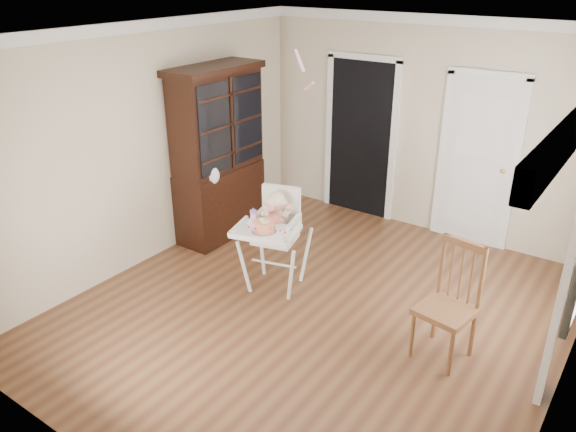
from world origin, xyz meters
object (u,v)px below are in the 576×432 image
Objects in this scene: china_cabinet at (218,154)px; high_chair at (275,229)px; sippy_cup at (253,216)px; dining_chair at (448,306)px; cake at (264,226)px.

high_chair is at bearing -26.52° from china_cabinet.
dining_chair reaches higher than sippy_cup.
sippy_cup is (-0.23, 0.11, 0.01)m from cake.
cake is at bearing -92.20° from high_chair.
china_cabinet is (-1.42, 0.94, 0.23)m from cake.
sippy_cup is (-0.17, -0.15, 0.16)m from high_chair.
cake is at bearing -165.14° from dining_chair.
cake is at bearing -33.57° from china_cabinet.
sippy_cup is at bearing -168.90° from dining_chair.
high_chair is at bearing 42.15° from sippy_cup.
high_chair is 0.27m from sippy_cup.
cake is 1.52× the size of sippy_cup.
high_chair is 0.31m from cake.
sippy_cup is 0.16× the size of dining_chair.
china_cabinet reaches higher than dining_chair.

